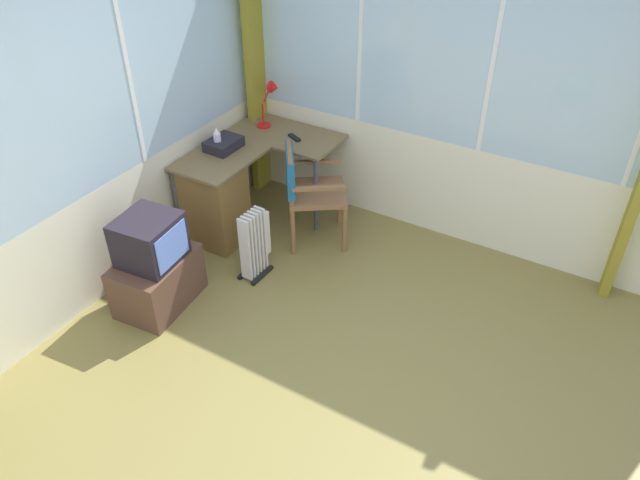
# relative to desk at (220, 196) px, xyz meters

# --- Properties ---
(ground) EXTENTS (5.45, 5.38, 0.06)m
(ground) POSITION_rel_desk_xyz_m (-1.21, -1.88, -0.44)
(ground) COLOR olive
(north_window_panel) EXTENTS (4.45, 0.07, 2.73)m
(north_window_panel) POSITION_rel_desk_xyz_m (-1.21, 0.34, 0.95)
(north_window_panel) COLOR #EFE9CB
(north_window_panel) RESTS_ON ground
(east_window_panel) EXTENTS (0.07, 4.38, 2.73)m
(east_window_panel) POSITION_rel_desk_xyz_m (1.04, -1.88, 0.95)
(east_window_panel) COLOR #EFE9CB
(east_window_panel) RESTS_ON ground
(curtain_corner) EXTENTS (0.24, 0.07, 2.63)m
(curtain_corner) POSITION_rel_desk_xyz_m (0.91, 0.21, 0.91)
(curtain_corner) COLOR olive
(curtain_corner) RESTS_ON ground
(desk) EXTENTS (1.30, 1.00, 0.75)m
(desk) POSITION_rel_desk_xyz_m (0.00, 0.00, 0.00)
(desk) COLOR brown
(desk) RESTS_ON ground
(desk_lamp) EXTENTS (0.23, 0.20, 0.42)m
(desk_lamp) POSITION_rel_desk_xyz_m (0.82, -0.01, 0.61)
(desk_lamp) COLOR red
(desk_lamp) RESTS_ON desk
(tv_remote) EXTENTS (0.10, 0.15, 0.02)m
(tv_remote) POSITION_rel_desk_xyz_m (0.68, -0.34, 0.35)
(tv_remote) COLOR black
(tv_remote) RESTS_ON desk
(spray_bottle) EXTENTS (0.06, 0.06, 0.22)m
(spray_bottle) POSITION_rel_desk_xyz_m (0.16, 0.10, 0.44)
(spray_bottle) COLOR silver
(spray_bottle) RESTS_ON desk
(paper_tray) EXTENTS (0.31, 0.24, 0.09)m
(paper_tray) POSITION_rel_desk_xyz_m (0.21, 0.08, 0.38)
(paper_tray) COLOR #222029
(paper_tray) RESTS_ON desk
(wooden_armchair) EXTENTS (0.67, 0.67, 0.88)m
(wooden_armchair) POSITION_rel_desk_xyz_m (0.32, -0.64, 0.16)
(wooden_armchair) COLOR brown
(wooden_armchair) RESTS_ON ground
(tv_on_stand) EXTENTS (0.68, 0.50, 0.78)m
(tv_on_stand) POSITION_rel_desk_xyz_m (-0.96, -0.13, -0.06)
(tv_on_stand) COLOR brown
(tv_on_stand) RESTS_ON ground
(space_heater) EXTENTS (0.31, 0.18, 0.60)m
(space_heater) POSITION_rel_desk_xyz_m (-0.29, -0.56, -0.11)
(space_heater) COLOR silver
(space_heater) RESTS_ON ground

